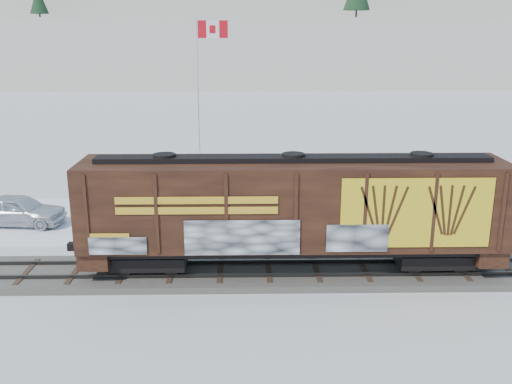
{
  "coord_description": "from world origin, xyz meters",
  "views": [
    {
      "loc": [
        1.08,
        -21.94,
        9.86
      ],
      "look_at": [
        1.53,
        3.0,
        2.8
      ],
      "focal_mm": 40.0,
      "sensor_mm": 36.0,
      "label": 1
    }
  ],
  "objects_px": {
    "hopper_railcar": "(293,207)",
    "car_silver": "(18,210)",
    "car_white": "(226,199)",
    "car_dark": "(418,207)",
    "flagpole": "(201,133)"
  },
  "relations": [
    {
      "from": "hopper_railcar",
      "to": "car_silver",
      "type": "distance_m",
      "value": 15.49
    },
    {
      "from": "flagpole",
      "to": "car_white",
      "type": "distance_m",
      "value": 5.41
    },
    {
      "from": "hopper_railcar",
      "to": "flagpole",
      "type": "distance_m",
      "value": 13.43
    },
    {
      "from": "car_white",
      "to": "flagpole",
      "type": "bearing_deg",
      "value": 33.7
    },
    {
      "from": "car_white",
      "to": "hopper_railcar",
      "type": "bearing_deg",
      "value": -148.2
    },
    {
      "from": "flagpole",
      "to": "car_dark",
      "type": "distance_m",
      "value": 13.55
    },
    {
      "from": "car_silver",
      "to": "car_dark",
      "type": "bearing_deg",
      "value": -83.43
    },
    {
      "from": "flagpole",
      "to": "car_dark",
      "type": "height_order",
      "value": "flagpole"
    },
    {
      "from": "hopper_railcar",
      "to": "car_silver",
      "type": "relative_size",
      "value": 3.53
    },
    {
      "from": "flagpole",
      "to": "car_silver",
      "type": "bearing_deg",
      "value": -147.31
    },
    {
      "from": "car_silver",
      "to": "car_white",
      "type": "relative_size",
      "value": 0.96
    },
    {
      "from": "hopper_railcar",
      "to": "car_white",
      "type": "xyz_separation_m",
      "value": [
        -2.98,
        8.4,
        -2.17
      ]
    },
    {
      "from": "flagpole",
      "to": "car_white",
      "type": "bearing_deg",
      "value": -68.54
    },
    {
      "from": "hopper_railcar",
      "to": "car_dark",
      "type": "xyz_separation_m",
      "value": [
        7.28,
        6.89,
        -2.22
      ]
    },
    {
      "from": "car_white",
      "to": "car_dark",
      "type": "relative_size",
      "value": 0.94
    }
  ]
}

